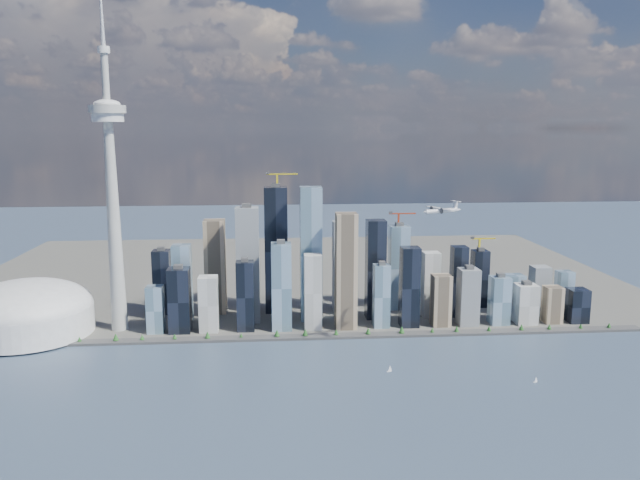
{
  "coord_description": "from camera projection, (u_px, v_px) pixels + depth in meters",
  "views": [
    {
      "loc": [
        -51.87,
        -688.74,
        326.16
      ],
      "look_at": [
        23.85,
        260.0,
        155.35
      ],
      "focal_mm": 35.0,
      "sensor_mm": 36.0,
      "label": 1
    }
  ],
  "objects": [
    {
      "name": "ground",
      "position": [
        317.0,
        408.0,
        737.44
      ],
      "size": [
        4000.0,
        4000.0,
        0.0
      ],
      "primitive_type": "plane",
      "color": "#384A62",
      "rests_on": "ground"
    },
    {
      "name": "airplane",
      "position": [
        442.0,
        210.0,
        872.57
      ],
      "size": [
        62.79,
        56.3,
        15.97
      ],
      "rotation": [
        0.0,
        0.0,
        0.39
      ],
      "color": "silver",
      "rests_on": "ground"
    },
    {
      "name": "skyscraper_cluster",
      "position": [
        337.0,
        277.0,
        1058.96
      ],
      "size": [
        736.0,
        142.0,
        249.06
      ],
      "color": "black",
      "rests_on": "land"
    },
    {
      "name": "needle_tower",
      "position": [
        112.0,
        187.0,
        976.44
      ],
      "size": [
        56.0,
        56.0,
        550.5
      ],
      "color": "#A6A6A0",
      "rests_on": "land"
    },
    {
      "name": "seawall",
      "position": [
        305.0,
        337.0,
        982.37
      ],
      "size": [
        1100.0,
        22.0,
        4.0
      ],
      "primitive_type": "cube",
      "color": "#383838",
      "rests_on": "ground"
    },
    {
      "name": "sailboat_west",
      "position": [
        390.0,
        369.0,
        846.81
      ],
      "size": [
        7.24,
        2.97,
        9.99
      ],
      "rotation": [
        0.0,
        0.0,
        0.18
      ],
      "color": "white",
      "rests_on": "ground"
    },
    {
      "name": "shoreline_trees",
      "position": [
        305.0,
        333.0,
        981.17
      ],
      "size": [
        960.53,
        7.2,
        8.8
      ],
      "color": "#3F2D1E",
      "rests_on": "seawall"
    },
    {
      "name": "dome_stadium",
      "position": [
        27.0,
        311.0,
        990.36
      ],
      "size": [
        200.0,
        200.0,
        86.0
      ],
      "color": "silver",
      "rests_on": "land"
    },
    {
      "name": "sailboat_east",
      "position": [
        536.0,
        380.0,
        811.59
      ],
      "size": [
        6.06,
        2.92,
        8.42
      ],
      "rotation": [
        0.0,
        0.0,
        0.26
      ],
      "color": "white",
      "rests_on": "ground"
    },
    {
      "name": "land",
      "position": [
        294.0,
        272.0,
        1423.98
      ],
      "size": [
        1400.0,
        900.0,
        3.0
      ],
      "primitive_type": "cube",
      "color": "#4C4C47",
      "rests_on": "ground"
    }
  ]
}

